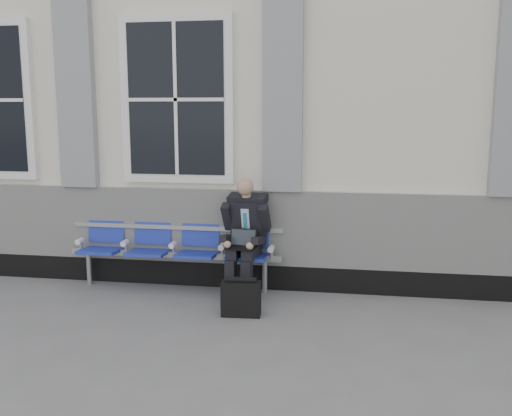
# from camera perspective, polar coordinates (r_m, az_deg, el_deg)

# --- Properties ---
(ground) EXTENTS (70.00, 70.00, 0.00)m
(ground) POSITION_cam_1_polar(r_m,az_deg,el_deg) (6.01, -14.84, -11.35)
(ground) COLOR slate
(ground) RESTS_ON ground
(station_building) EXTENTS (14.40, 4.40, 4.49)m
(station_building) POSITION_cam_1_polar(r_m,az_deg,el_deg) (8.89, -6.32, 10.32)
(station_building) COLOR silver
(station_building) RESTS_ON ground
(bench) EXTENTS (2.60, 0.47, 0.91)m
(bench) POSITION_cam_1_polar(r_m,az_deg,el_deg) (6.92, -8.15, -3.52)
(bench) COLOR #9EA0A3
(bench) RESTS_ON ground
(businessman) EXTENTS (0.56, 0.75, 1.37)m
(businessman) POSITION_cam_1_polar(r_m,az_deg,el_deg) (6.54, -1.08, -2.44)
(businessman) COLOR black
(businessman) RESTS_ON ground
(briefcase) EXTENTS (0.42, 0.20, 0.42)m
(briefcase) POSITION_cam_1_polar(r_m,az_deg,el_deg) (6.03, -1.51, -8.97)
(briefcase) COLOR black
(briefcase) RESTS_ON ground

